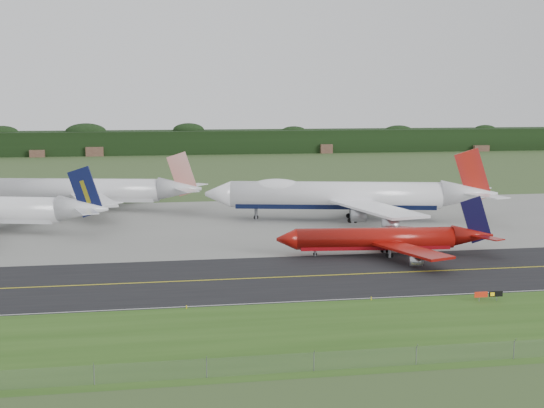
{
  "coord_description": "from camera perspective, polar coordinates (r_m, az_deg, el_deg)",
  "views": [
    {
      "loc": [
        -36.2,
        -127.22,
        30.66
      ],
      "look_at": [
        -10.87,
        22.0,
        8.79
      ],
      "focal_mm": 50.0,
      "sensor_mm": 36.0,
      "label": 1
    }
  ],
  "objects": [
    {
      "name": "jet_star_tail",
      "position": [
        207.3,
        -13.51,
        0.97
      ],
      "size": [
        59.93,
        49.32,
        15.91
      ],
      "color": "silver",
      "rests_on": "ground"
    },
    {
      "name": "horizon_treeline",
      "position": [
        403.41,
        -4.48,
        4.62
      ],
      "size": [
        700.0,
        25.0,
        12.0
      ],
      "color": "black",
      "rests_on": "ground"
    },
    {
      "name": "perimeter_fence",
      "position": [
        91.98,
        14.37,
        -10.79
      ],
      "size": [
        320.0,
        0.1,
        320.0
      ],
      "color": "slate",
      "rests_on": "ground"
    },
    {
      "name": "taxiway_centreline",
      "position": [
        132.03,
        6.58,
        -5.25
      ],
      "size": [
        400.0,
        0.4,
        0.0
      ],
      "primitive_type": "cube",
      "color": "yellow",
      "rests_on": "taxiway"
    },
    {
      "name": "taxiway_edge_line",
      "position": [
        117.7,
        8.69,
        -6.96
      ],
      "size": [
        400.0,
        0.25,
        0.0
      ],
      "primitive_type": "cube",
      "color": "silver",
      "rests_on": "taxiway"
    },
    {
      "name": "apron",
      "position": [
        184.43,
        1.82,
        -1.35
      ],
      "size": [
        400.0,
        78.0,
        0.01
      ],
      "primitive_type": "cube",
      "color": "gray",
      "rests_on": "ground"
    },
    {
      "name": "grass_verge",
      "position": [
        103.71,
        11.41,
        -9.14
      ],
      "size": [
        400.0,
        30.0,
        0.01
      ],
      "primitive_type": "cube",
      "color": "#2A4E17",
      "rests_on": "ground"
    },
    {
      "name": "jet_red_737",
      "position": [
        147.42,
        8.64,
        -2.62
      ],
      "size": [
        42.34,
        34.35,
        11.43
      ],
      "color": "maroon",
      "rests_on": "ground"
    },
    {
      "name": "taxiway_sign",
      "position": [
        118.65,
        15.99,
        -6.56
      ],
      "size": [
        4.44,
        0.19,
        1.48
      ],
      "color": "slate",
      "rests_on": "ground"
    },
    {
      "name": "edge_marker_center",
      "position": [
        115.86,
        7.48,
        -7.07
      ],
      "size": [
        0.16,
        0.16,
        0.5
      ],
      "primitive_type": "cylinder",
      "color": "yellow",
      "rests_on": "ground"
    },
    {
      "name": "jet_ba_747",
      "position": [
        186.52,
        5.58,
        0.63
      ],
      "size": [
        71.14,
        57.98,
        18.03
      ],
      "color": "white",
      "rests_on": "ground"
    },
    {
      "name": "taxiway",
      "position": [
        132.04,
        6.58,
        -5.26
      ],
      "size": [
        400.0,
        32.0,
        0.02
      ],
      "primitive_type": "cube",
      "color": "black",
      "rests_on": "ground"
    },
    {
      "name": "edge_marker_left",
      "position": [
        111.11,
        -6.46,
        -7.72
      ],
      "size": [
        0.16,
        0.16,
        0.5
      ],
      "primitive_type": "cylinder",
      "color": "yellow",
      "rests_on": "ground"
    },
    {
      "name": "ground",
      "position": [
        135.78,
        6.11,
        -4.88
      ],
      "size": [
        600.0,
        600.0,
        0.0
      ],
      "primitive_type": "plane",
      "color": "#344721",
      "rests_on": "ground"
    }
  ]
}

